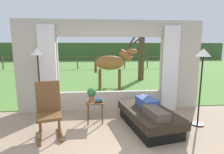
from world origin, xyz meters
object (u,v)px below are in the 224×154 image
at_px(rocking_chair, 49,110).
at_px(reclining_person, 149,106).
at_px(recliner_sofa, 148,118).
at_px(floor_lamp_left, 38,62).
at_px(book_stack, 99,100).
at_px(floor_lamp_right, 202,64).
at_px(horse, 112,63).
at_px(pasture_tree, 141,52).
at_px(side_table, 95,105).
at_px(potted_plant, 92,93).

bearing_deg(rocking_chair, reclining_person, -12.16).
distance_m(recliner_sofa, floor_lamp_left, 2.99).
xyz_separation_m(book_stack, floor_lamp_right, (2.32, -0.33, 0.89)).
bearing_deg(book_stack, reclining_person, -19.18).
bearing_deg(book_stack, floor_lamp_right, -7.99).
xyz_separation_m(floor_lamp_left, horse, (2.08, 2.92, -0.30)).
height_order(recliner_sofa, pasture_tree, pasture_tree).
distance_m(rocking_chair, side_table, 1.11).
bearing_deg(floor_lamp_left, recliner_sofa, -16.37).
bearing_deg(book_stack, recliner_sofa, -16.91).
bearing_deg(horse, book_stack, -5.66).
xyz_separation_m(rocking_chair, floor_lamp_right, (3.36, 0.18, 0.90)).
height_order(rocking_chair, floor_lamp_left, floor_lamp_left).
bearing_deg(pasture_tree, floor_lamp_left, -127.38).
bearing_deg(rocking_chair, floor_lamp_left, 100.50).
height_order(potted_plant, floor_lamp_left, floor_lamp_left).
height_order(side_table, potted_plant, potted_plant).
relative_size(reclining_person, horse, 0.79).
bearing_deg(side_table, book_stack, -33.95).
height_order(horse, pasture_tree, pasture_tree).
xyz_separation_m(reclining_person, floor_lamp_right, (1.20, 0.06, 0.92)).
height_order(side_table, book_stack, book_stack).
xyz_separation_m(floor_lamp_left, pasture_tree, (3.86, 5.05, 0.10)).
xyz_separation_m(potted_plant, pasture_tree, (2.54, 5.35, 0.86)).
height_order(reclining_person, book_stack, reclining_person).
relative_size(reclining_person, side_table, 2.75).
bearing_deg(floor_lamp_right, recliner_sofa, -179.34).
bearing_deg(floor_lamp_right, pasture_tree, 89.56).
bearing_deg(side_table, floor_lamp_right, -9.16).
bearing_deg(pasture_tree, floor_lamp_right, -90.44).
bearing_deg(pasture_tree, book_stack, -113.39).
xyz_separation_m(horse, pasture_tree, (1.78, 2.13, 0.41)).
xyz_separation_m(potted_plant, floor_lamp_left, (-1.31, 0.30, 0.75)).
bearing_deg(horse, pasture_tree, 144.45).
relative_size(reclining_person, pasture_tree, 0.44).
bearing_deg(reclining_person, floor_lamp_left, 151.32).
relative_size(side_table, floor_lamp_right, 0.29).
relative_size(recliner_sofa, floor_lamp_right, 1.03).
xyz_separation_m(recliner_sofa, floor_lamp_right, (1.20, 0.01, 1.23)).
relative_size(rocking_chair, side_table, 2.15).
xyz_separation_m(floor_lamp_right, horse, (-1.73, 3.67, -0.29)).
relative_size(recliner_sofa, rocking_chair, 1.65).
relative_size(rocking_chair, book_stack, 5.92).
bearing_deg(recliner_sofa, pasture_tree, 66.57).
bearing_deg(rocking_chair, side_table, 15.90).
distance_m(reclining_person, pasture_tree, 6.08).
bearing_deg(rocking_chair, horse, 51.80).
bearing_deg(horse, side_table, -7.44).
height_order(side_table, floor_lamp_right, floor_lamp_right).
bearing_deg(reclining_person, floor_lamp_right, -8.31).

